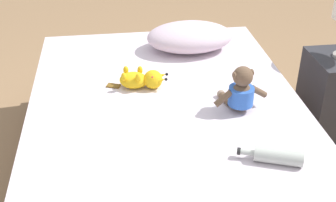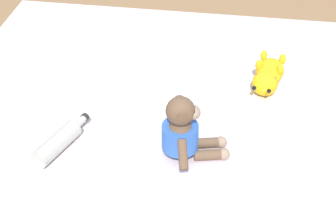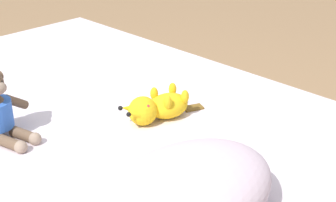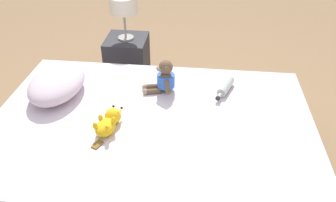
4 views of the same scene
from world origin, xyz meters
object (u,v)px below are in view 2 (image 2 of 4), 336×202
at_px(bed, 202,144).
at_px(plush_yellow_creature, 268,76).
at_px(glass_bottle, 58,142).
at_px(plush_monkey, 183,132).

xyz_separation_m(bed, plush_yellow_creature, (-0.11, 0.24, 0.30)).
bearing_deg(glass_bottle, plush_monkey, 95.28).
bearing_deg(plush_yellow_creature, bed, -66.15).
relative_size(bed, glass_bottle, 7.77).
bearing_deg(plush_yellow_creature, glass_bottle, -55.12).
xyz_separation_m(plush_monkey, glass_bottle, (0.04, -0.42, -0.06)).
xyz_separation_m(bed, glass_bottle, (0.38, -0.46, 0.28)).
xyz_separation_m(bed, plush_monkey, (0.34, -0.04, 0.35)).
bearing_deg(glass_bottle, bed, 129.67).
distance_m(bed, plush_yellow_creature, 0.40).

